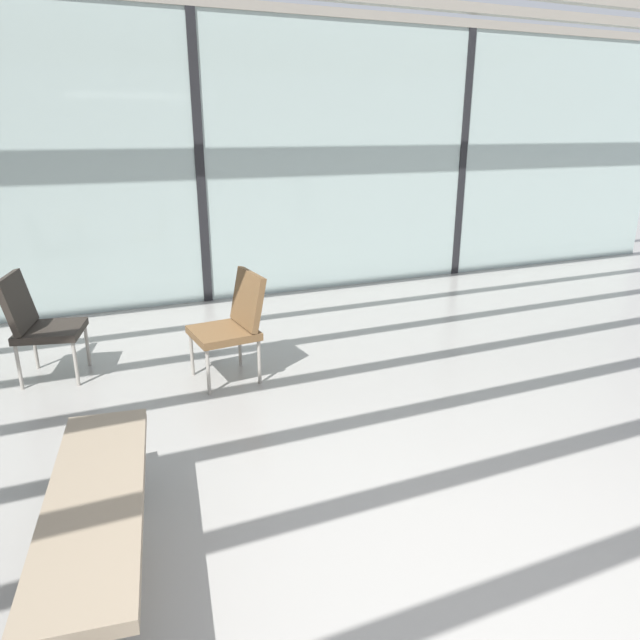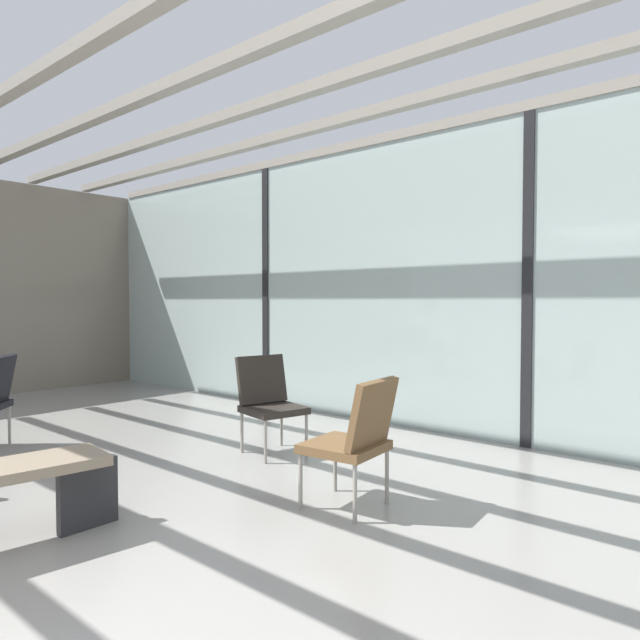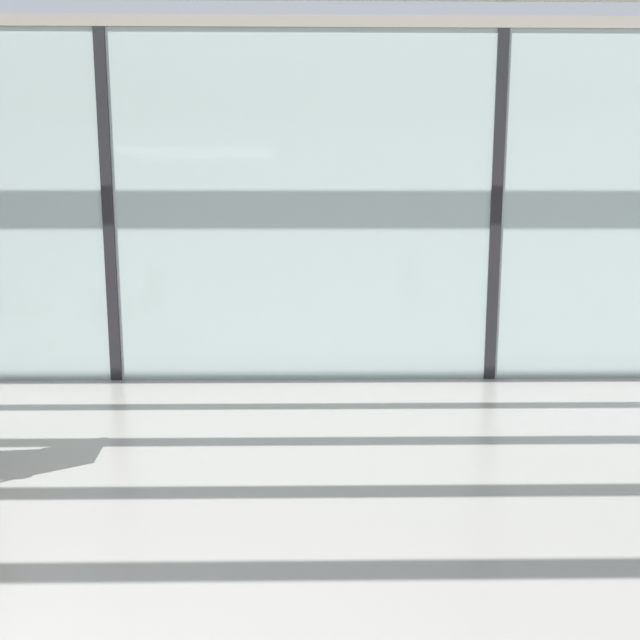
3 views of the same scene
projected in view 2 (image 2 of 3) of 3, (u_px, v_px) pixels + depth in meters
name	position (u px, v px, depth m)	size (l,w,h in m)	color
glass_curtain_wall	(529.00, 281.00, 5.26)	(14.00, 0.08, 3.13)	#A3B7B2
window_mullion_0	(268.00, 287.00, 7.54)	(0.10, 0.12, 3.13)	black
window_mullion_1	(529.00, 281.00, 5.26)	(0.10, 0.12, 3.13)	black
lounge_chair_1	(269.00, 398.00, 5.11)	(0.62, 0.59, 0.87)	#28231E
lounge_chair_4	(356.00, 435.00, 3.71)	(0.57, 0.53, 0.87)	brown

